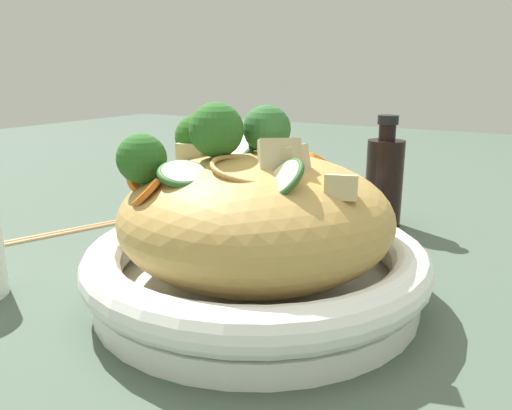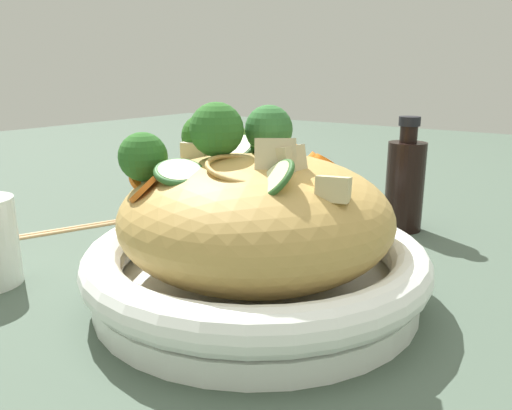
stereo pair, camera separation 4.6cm
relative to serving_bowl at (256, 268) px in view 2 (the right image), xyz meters
The scene contains 9 objects.
ground_plane 0.03m from the serving_bowl, ahead, with size 3.00×3.00×0.00m, color #435346.
serving_bowl is the anchor object (origin of this frame).
noodle_heap 0.05m from the serving_bowl, 47.38° to the right, with size 0.25×0.25×0.12m.
broccoli_florets 0.13m from the serving_bowl, behind, with size 0.13×0.18×0.08m.
carrot_coins 0.10m from the serving_bowl, 149.88° to the left, with size 0.13×0.22×0.04m.
zucchini_slices 0.10m from the serving_bowl, 144.99° to the right, with size 0.16×0.17×0.04m.
chicken_chunks 0.11m from the serving_bowl, 31.23° to the right, with size 0.19×0.05×0.05m.
soy_sauce_bottle 0.29m from the serving_bowl, 83.04° to the left, with size 0.05×0.05×0.15m.
chopsticks_pair 0.32m from the serving_bowl, behind, with size 0.09×0.20×0.01m.
Camera 2 is at (0.26, -0.36, 0.21)m, focal length 35.77 mm.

